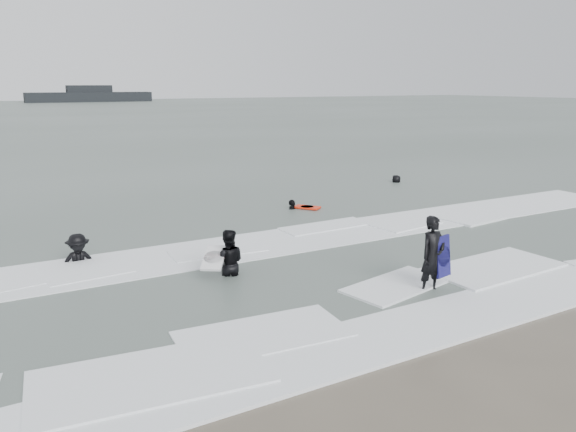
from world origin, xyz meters
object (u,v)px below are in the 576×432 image
surfer_wading (228,276)px  surfer_breaker (79,264)px  surfer_centre (430,293)px  surfer_right_near (292,210)px  surfer_right_far (396,183)px  vessel_horizon (90,96)px

surfer_wading → surfer_breaker: (-3.14, 2.80, 0.00)m
surfer_centre → surfer_right_near: size_ratio=1.18×
surfer_centre → surfer_right_far: size_ratio=1.18×
surfer_wading → surfer_right_far: (12.34, 8.40, 0.00)m
surfer_breaker → surfer_wading: bearing=-42.6°
surfer_wading → surfer_right_far: 14.93m
vessel_horizon → surfer_wading: bearing=-98.7°
surfer_right_far → surfer_centre: bearing=-1.5°
surfer_centre → surfer_wading: bearing=135.1°
surfer_right_far → vessel_horizon: vessel_horizon is taller
surfer_centre → surfer_right_near: 9.19m
surfer_breaker → surfer_right_near: (8.21, 2.93, 0.00)m
surfer_centre → surfer_right_far: 14.63m
surfer_breaker → vessel_horizon: bearing=79.0°
surfer_right_near → surfer_breaker: bearing=1.5°
surfer_right_near → vessel_horizon: size_ratio=0.05×
surfer_right_far → vessel_horizon: bearing=-148.7°
surfer_right_far → vessel_horizon: (8.74, 129.83, 1.52)m
surfer_right_near → vessel_horizon: 133.47m
vessel_horizon → surfer_centre: bearing=-97.0°
surfer_centre → surfer_right_near: bearing=78.8°
surfer_breaker → surfer_right_far: 16.46m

